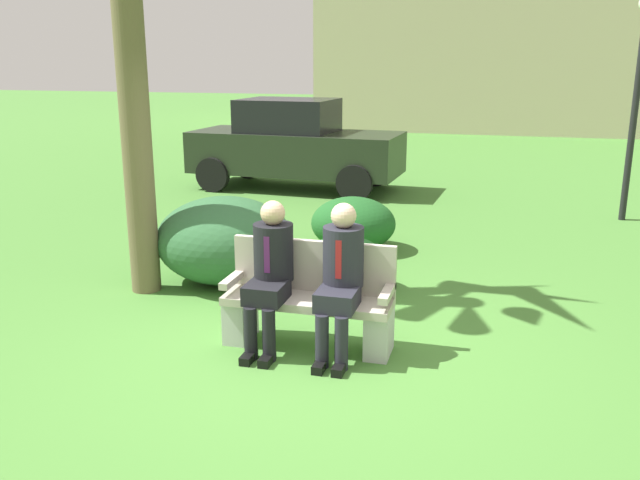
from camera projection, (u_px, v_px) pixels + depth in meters
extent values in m
plane|color=#467D32|center=(304.00, 354.00, 5.68)|extent=(80.00, 80.00, 0.00)
cube|color=#B7AD9E|center=(308.00, 301.00, 5.74)|extent=(1.44, 0.44, 0.07)
cube|color=#B7AD9E|center=(314.00, 266.00, 5.85)|extent=(1.44, 0.06, 0.45)
cube|color=#B7AD9E|center=(233.00, 279.00, 5.87)|extent=(0.08, 0.44, 0.06)
cube|color=#B7AD9E|center=(387.00, 293.00, 5.53)|extent=(0.08, 0.44, 0.06)
cube|color=silver|center=(240.00, 319.00, 5.95)|extent=(0.20, 0.37, 0.38)
cube|color=silver|center=(379.00, 333.00, 5.64)|extent=(0.20, 0.37, 0.38)
cube|color=black|center=(267.00, 292.00, 5.63)|extent=(0.32, 0.38, 0.16)
cylinder|color=black|center=(251.00, 333.00, 5.55)|extent=(0.11, 0.11, 0.45)
cylinder|color=black|center=(269.00, 335.00, 5.51)|extent=(0.11, 0.11, 0.45)
cube|color=black|center=(249.00, 357.00, 5.54)|extent=(0.09, 0.22, 0.07)
cube|color=black|center=(267.00, 360.00, 5.50)|extent=(0.09, 0.22, 0.07)
cylinder|color=black|center=(274.00, 252.00, 5.73)|extent=(0.34, 0.34, 0.49)
cube|color=#4C1951|center=(267.00, 255.00, 5.57)|extent=(0.05, 0.01, 0.31)
sphere|color=tan|center=(273.00, 213.00, 5.64)|extent=(0.21, 0.21, 0.21)
cube|color=#23232D|center=(338.00, 298.00, 5.47)|extent=(0.32, 0.38, 0.16)
cylinder|color=#23232D|center=(322.00, 341.00, 5.39)|extent=(0.11, 0.11, 0.45)
cylinder|color=#23232D|center=(341.00, 343.00, 5.35)|extent=(0.11, 0.11, 0.45)
cube|color=black|center=(320.00, 366.00, 5.39)|extent=(0.09, 0.22, 0.07)
cube|color=black|center=(339.00, 368.00, 5.35)|extent=(0.09, 0.22, 0.07)
cylinder|color=#23232D|center=(343.00, 256.00, 5.57)|extent=(0.34, 0.34, 0.50)
cube|color=maroon|center=(339.00, 260.00, 5.41)|extent=(0.05, 0.01, 0.32)
sphere|color=beige|center=(344.00, 216.00, 5.48)|extent=(0.21, 0.21, 0.21)
cylinder|color=brown|center=(131.00, 64.00, 6.65)|extent=(0.31, 0.31, 4.72)
ellipsoid|color=#216527|center=(345.00, 264.00, 7.20)|extent=(0.93, 0.85, 0.58)
ellipsoid|color=#1E5922|center=(353.00, 223.00, 8.72)|extent=(1.10, 1.01, 0.69)
ellipsoid|color=#2C5C34|center=(225.00, 240.00, 7.42)|extent=(1.53, 1.40, 0.95)
cube|color=#232D1E|center=(296.00, 152.00, 12.68)|extent=(3.98, 1.79, 0.76)
cube|color=black|center=(288.00, 115.00, 12.54)|extent=(1.78, 1.46, 0.60)
cylinder|color=black|center=(376.00, 170.00, 13.07)|extent=(0.65, 0.18, 0.64)
cylinder|color=black|center=(354.00, 183.00, 11.64)|extent=(0.65, 0.18, 0.64)
cylinder|color=black|center=(248.00, 163.00, 13.91)|extent=(0.65, 0.18, 0.64)
cylinder|color=black|center=(213.00, 175.00, 12.48)|extent=(0.65, 0.18, 0.64)
cylinder|color=black|center=(634.00, 120.00, 10.01)|extent=(0.10, 0.10, 3.05)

